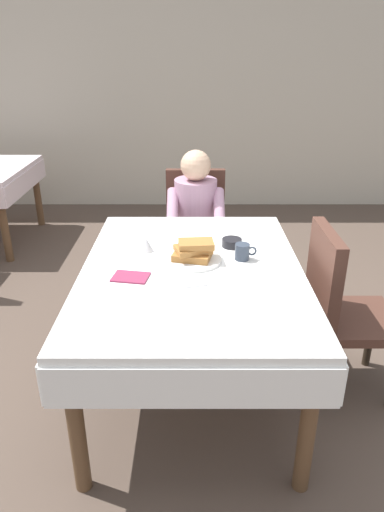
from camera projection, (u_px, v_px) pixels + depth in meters
ground_plane at (191, 384)px, 2.60m from camera, size 14.00×14.00×0.00m
back_wall at (191, 63)px, 5.04m from camera, size 12.00×0.16×3.20m
dining_table_main at (191, 282)px, 2.34m from camera, size 1.12×1.52×0.74m
chair_diner at (194, 225)px, 3.45m from camera, size 0.44×0.45×0.93m
diner_person at (195, 214)px, 3.25m from camera, size 0.40×0.43×1.12m
chair_right_side at (338, 303)px, 2.39m from camera, size 0.45×0.44×0.93m
plate_breakfast at (193, 260)px, 2.36m from camera, size 0.28×0.28×0.02m
breakfast_stack at (193, 250)px, 2.33m from camera, size 0.22×0.18×0.09m
cup_coffee at (241, 252)px, 2.36m from camera, size 0.11×0.08×0.08m
bowl_butter at (231, 243)px, 2.53m from camera, size 0.11×0.11×0.04m
syrup_pitcher at (145, 245)px, 2.46m from camera, size 0.08×0.08×0.07m
fork_left_of_plate at (156, 262)px, 2.34m from camera, size 0.02×0.18×0.00m
knife_right_of_plate at (230, 262)px, 2.34m from camera, size 0.02×0.20×0.00m
spoon_near_edge at (191, 286)px, 2.10m from camera, size 0.15×0.05×0.00m
napkin_folded at (129, 277)px, 2.18m from camera, size 0.19×0.15×0.01m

